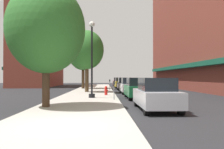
{
  "coord_description": "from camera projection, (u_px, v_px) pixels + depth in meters",
  "views": [
    {
      "loc": [
        1.34,
        -7.82,
        1.69
      ],
      "look_at": [
        2.35,
        20.87,
        2.04
      ],
      "focal_mm": 37.2,
      "sensor_mm": 36.0,
      "label": 1
    }
  ],
  "objects": [
    {
      "name": "ground_plane",
      "position": [
        128.0,
        92.0,
        25.88
      ],
      "size": [
        90.0,
        90.0,
        0.0
      ],
      "primitive_type": "plane",
      "color": "#232326"
    },
    {
      "name": "sidewalk_slab",
      "position": [
        92.0,
        91.0,
        26.73
      ],
      "size": [
        4.8,
        50.0,
        0.12
      ],
      "primitive_type": "cube",
      "color": "#A8A399",
      "rests_on": "ground"
    },
    {
      "name": "building_far_background",
      "position": [
        39.0,
        43.0,
        44.43
      ],
      "size": [
        6.8,
        18.0,
        16.59
      ],
      "color": "brown",
      "rests_on": "ground"
    },
    {
      "name": "lamppost",
      "position": [
        92.0,
        58.0,
        17.89
      ],
      "size": [
        0.48,
        0.48,
        5.9
      ],
      "color": "black",
      "rests_on": "sidewalk_slab"
    },
    {
      "name": "fire_hydrant",
      "position": [
        106.0,
        91.0,
        20.52
      ],
      "size": [
        0.33,
        0.26,
        0.79
      ],
      "color": "red",
      "rests_on": "sidewalk_slab"
    },
    {
      "name": "parking_meter_near",
      "position": [
        114.0,
        88.0,
        16.16
      ],
      "size": [
        0.14,
        0.09,
        1.31
      ],
      "color": "slate",
      "rests_on": "sidewalk_slab"
    },
    {
      "name": "parking_meter_far",
      "position": [
        110.0,
        83.0,
        27.84
      ],
      "size": [
        0.14,
        0.09,
        1.31
      ],
      "color": "slate",
      "rests_on": "sidewalk_slab"
    },
    {
      "name": "tree_near",
      "position": [
        83.0,
        53.0,
        32.78
      ],
      "size": [
        4.21,
        4.21,
        7.43
      ],
      "color": "#4C3823",
      "rests_on": "sidewalk_slab"
    },
    {
      "name": "tree_mid",
      "position": [
        46.0,
        29.0,
        12.37
      ],
      "size": [
        4.16,
        4.16,
        6.56
      ],
      "color": "#422D1E",
      "rests_on": "sidewalk_slab"
    },
    {
      "name": "tree_far",
      "position": [
        87.0,
        50.0,
        24.97
      ],
      "size": [
        3.65,
        3.65,
        6.64
      ],
      "color": "#4C3823",
      "rests_on": "sidewalk_slab"
    },
    {
      "name": "car_silver",
      "position": [
        156.0,
        94.0,
        11.86
      ],
      "size": [
        1.8,
        4.3,
        1.66
      ],
      "rotation": [
        0.0,
        0.0,
        0.03
      ],
      "color": "black",
      "rests_on": "ground"
    },
    {
      "name": "car_green",
      "position": [
        138.0,
        88.0,
        18.28
      ],
      "size": [
        1.8,
        4.3,
        1.66
      ],
      "rotation": [
        0.0,
        0.0,
        0.01
      ],
      "color": "black",
      "rests_on": "ground"
    },
    {
      "name": "car_white",
      "position": [
        129.0,
        86.0,
        24.08
      ],
      "size": [
        1.8,
        4.3,
        1.66
      ],
      "rotation": [
        0.0,
        0.0,
        0.02
      ],
      "color": "black",
      "rests_on": "ground"
    },
    {
      "name": "car_black",
      "position": [
        125.0,
        84.0,
        29.69
      ],
      "size": [
        1.8,
        4.3,
        1.66
      ],
      "rotation": [
        0.0,
        0.0,
        0.02
      ],
      "color": "black",
      "rests_on": "ground"
    },
    {
      "name": "car_yellow",
      "position": [
        121.0,
        83.0,
        36.66
      ],
      "size": [
        1.8,
        4.3,
        1.66
      ],
      "rotation": [
        0.0,
        0.0,
        -0.04
      ],
      "color": "black",
      "rests_on": "ground"
    },
    {
      "name": "car_red",
      "position": [
        118.0,
        82.0,
        43.46
      ],
      "size": [
        1.8,
        4.3,
        1.66
      ],
      "rotation": [
        0.0,
        0.0,
        -0.03
      ],
      "color": "black",
      "rests_on": "ground"
    }
  ]
}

